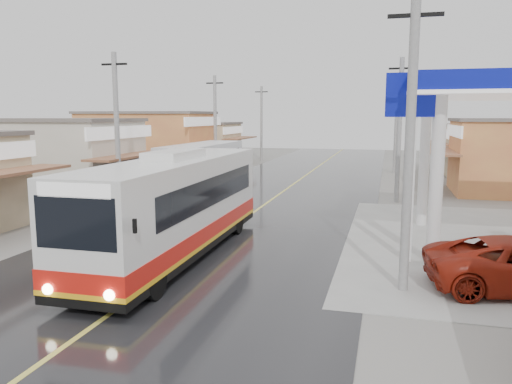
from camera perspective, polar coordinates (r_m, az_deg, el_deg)
ground at (r=16.13m, az=-9.60°, el=-8.88°), size 120.00×120.00×0.00m
road at (r=30.07m, az=2.27°, el=-0.55°), size 12.00×90.00×0.02m
centre_line at (r=30.07m, az=2.27°, el=-0.53°), size 0.15×90.00×0.01m
shopfronts_left at (r=37.73m, az=-16.32°, el=0.98°), size 11.00×44.00×5.20m
utility_poles_left at (r=33.20m, az=-9.21°, el=0.20°), size 1.60×50.00×8.00m
utility_poles_right at (r=29.37m, az=15.72°, el=-1.11°), size 1.60×36.00×8.00m
coach_bus at (r=17.40m, az=-9.03°, el=-1.57°), size 2.79×11.77×3.66m
second_bus at (r=32.07m, az=-6.13°, el=2.94°), size 2.62×9.26×3.06m
cyclist at (r=26.43m, az=-11.13°, el=-0.65°), size 0.85×1.82×1.89m
tricycle_near at (r=29.06m, az=-17.16°, el=0.80°), size 1.87×2.39×1.83m
tricycle_far at (r=29.74m, az=-14.39°, el=0.91°), size 1.72×2.35×1.66m
tyre_stack at (r=23.23m, az=-16.85°, el=-3.19°), size 0.80×0.80×0.41m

